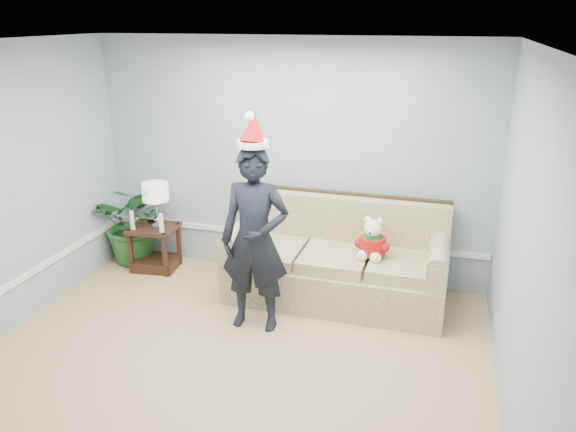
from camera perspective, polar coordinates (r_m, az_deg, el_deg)
The scene contains 10 objects.
room_shell at distance 4.08m, azimuth -9.36°, elevation -2.78°, with size 4.54×5.04×2.74m.
wainscot_trim at distance 5.91m, azimuth -14.49°, elevation -5.37°, with size 4.49×4.99×0.06m.
sofa at distance 6.06m, azimuth 5.00°, elevation -4.86°, with size 2.30×1.02×1.07m.
side_table at distance 6.94m, azimuth -13.31°, elevation -3.58°, with size 0.60×0.52×0.54m.
table_lamp at distance 6.66m, azimuth -13.31°, elevation 2.21°, with size 0.30×0.30×0.54m.
candle_pair at distance 6.67m, azimuth -14.17°, elevation -0.63°, with size 0.43×0.06×0.22m.
houseplant at distance 7.09m, azimuth -15.28°, elevation -0.64°, with size 0.92×0.79×1.02m, color #1D5524.
man at distance 5.28m, azimuth -3.37°, elevation -2.45°, with size 0.66×0.43×1.80m, color black.
santa_hat at distance 5.00m, azimuth -3.55°, elevation 8.66°, with size 0.30×0.33×0.34m.
teddy_bear at distance 5.74m, azimuth 8.58°, elevation -2.74°, with size 0.31×0.33×0.44m.
Camera 1 is at (1.66, -3.39, 2.90)m, focal length 35.00 mm.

